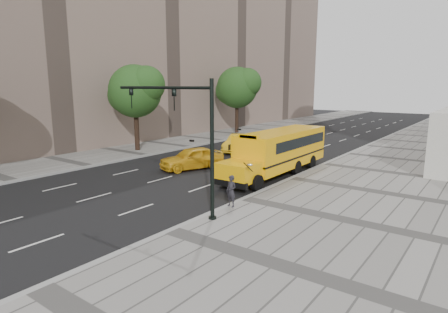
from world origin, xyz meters
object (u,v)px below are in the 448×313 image
Objects in this scene: school_bus at (280,149)px; taxi_far at (239,143)px; tree_b at (136,91)px; tree_c at (238,87)px; pedestrian at (231,191)px; taxi_near at (192,158)px; traffic_signal at (188,130)px.

school_bus reaches higher than taxi_far.
tree_b is at bearing -159.40° from taxi_far.
tree_c is (0.01, 16.41, 0.26)m from tree_b.
tree_b is 19.23m from pedestrian.
pedestrian is at bearing -26.66° from tree_b.
taxi_near is at bearing -16.05° from tree_b.
pedestrian is 0.25× the size of traffic_signal.
tree_b reaches higher than pedestrian.
taxi_far is at bearing 36.03° from tree_b.
taxi_near is 3.03× the size of pedestrian.
tree_c reaches higher than pedestrian.
traffic_signal reaches higher than school_bus.
tree_b is at bearing -179.91° from school_bus.
school_bus is 10.61m from traffic_signal.
school_bus is (14.91, 0.02, -3.86)m from tree_b.
pedestrian is (16.67, -8.37, -4.68)m from tree_b.
pedestrian reaches higher than taxi_far.
tree_b is 16.41m from tree_c.
traffic_signal is (0.69, -10.33, 2.33)m from school_bus.
taxi_far is at bearing 116.60° from traffic_signal.
taxi_near is 10.67m from traffic_signal.
tree_c is at bearing 131.36° from pedestrian.
tree_b is 0.69× the size of school_bus.
traffic_signal reaches higher than taxi_far.
traffic_signal is at bearing -86.17° from school_bus.
tree_c is 22.53m from school_bus.
tree_c is 14.20m from taxi_far.
school_bus is (14.90, -16.39, -4.12)m from tree_c.
tree_c reaches higher than school_bus.
traffic_signal is at bearing -78.83° from taxi_far.
school_bus is 2.40× the size of taxi_near.
tree_c is 1.32× the size of traffic_signal.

